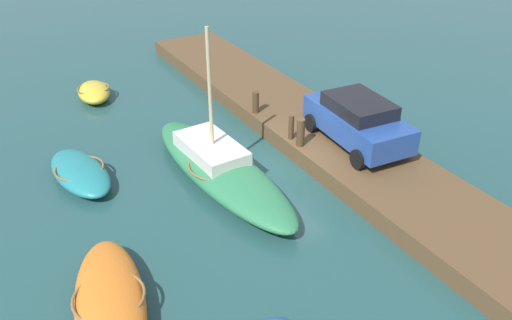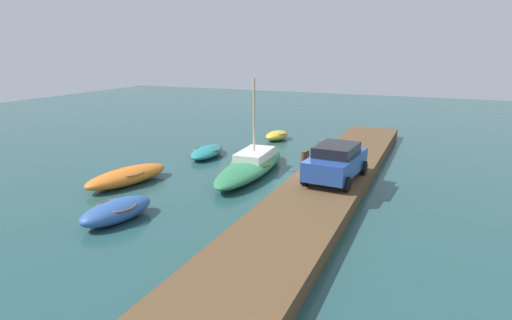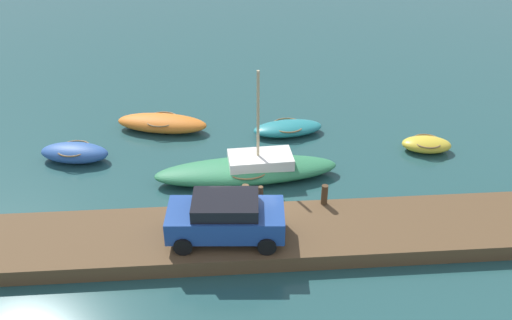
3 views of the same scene
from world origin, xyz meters
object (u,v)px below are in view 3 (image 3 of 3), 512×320
at_px(rowboat_blue, 75,153).
at_px(rowboat_orange, 162,123).
at_px(rowboat_teal, 288,128).
at_px(mooring_post_mid_west, 261,197).
at_px(dinghy_yellow, 427,144).
at_px(mooring_post_mid_east, 324,195).
at_px(parked_car, 226,217).
at_px(mooring_post_west, 246,196).
at_px(sailboat_green, 248,169).

relative_size(rowboat_blue, rowboat_orange, 0.69).
bearing_deg(rowboat_teal, mooring_post_mid_west, -112.48).
xyz_separation_m(dinghy_yellow, mooring_post_mid_east, (-5.68, -4.71, 0.67)).
height_order(mooring_post_mid_east, parked_car, parked_car).
relative_size(dinghy_yellow, mooring_post_west, 2.48).
relative_size(mooring_post_west, mooring_post_mid_west, 1.10).
bearing_deg(rowboat_blue, mooring_post_mid_west, -21.86).
height_order(sailboat_green, mooring_post_west, sailboat_green).
bearing_deg(mooring_post_mid_east, rowboat_orange, 130.98).
height_order(mooring_post_west, mooring_post_mid_west, mooring_post_west).
distance_m(sailboat_green, mooring_post_mid_east, 4.03).
relative_size(rowboat_blue, rowboat_teal, 0.92).
relative_size(rowboat_teal, mooring_post_west, 3.64).
relative_size(mooring_post_west, mooring_post_mid_east, 1.19).
xyz_separation_m(sailboat_green, mooring_post_mid_east, (2.72, -2.92, 0.52)).
bearing_deg(dinghy_yellow, mooring_post_west, -142.88).
relative_size(sailboat_green, mooring_post_west, 8.11).
xyz_separation_m(rowboat_teal, mooring_post_mid_west, (-1.91, -6.85, 0.73)).
relative_size(rowboat_orange, sailboat_green, 0.60).
relative_size(rowboat_blue, mooring_post_west, 3.36).
distance_m(dinghy_yellow, mooring_post_mid_west, 9.41).
distance_m(rowboat_orange, rowboat_teal, 6.21).
bearing_deg(sailboat_green, parked_car, -106.25).
xyz_separation_m(rowboat_blue, parked_car, (6.62, -6.80, 1.04)).
height_order(rowboat_teal, mooring_post_mid_east, mooring_post_mid_east).
bearing_deg(rowboat_blue, rowboat_orange, 45.70).
xyz_separation_m(mooring_post_west, mooring_post_mid_west, (0.57, 0.00, -0.04)).
distance_m(mooring_post_mid_west, mooring_post_mid_east, 2.44).
bearing_deg(parked_car, mooring_post_mid_west, 56.27).
relative_size(dinghy_yellow, rowboat_teal, 0.68).
height_order(rowboat_orange, mooring_post_mid_east, mooring_post_mid_east).
xyz_separation_m(mooring_post_mid_east, parked_car, (-3.80, -1.75, 0.44)).
xyz_separation_m(dinghy_yellow, mooring_post_mid_west, (-8.12, -4.71, 0.70)).
bearing_deg(rowboat_blue, mooring_post_west, -23.82).
relative_size(dinghy_yellow, mooring_post_mid_east, 2.95).
bearing_deg(mooring_post_mid_west, mooring_post_mid_east, 0.00).
bearing_deg(mooring_post_mid_east, parked_car, -155.29).
xyz_separation_m(dinghy_yellow, rowboat_orange, (-12.36, 2.99, 0.06)).
relative_size(sailboat_green, mooring_post_mid_west, 8.89).
bearing_deg(dinghy_yellow, mooring_post_mid_east, -131.68).
xyz_separation_m(mooring_post_west, parked_car, (-0.79, -1.75, 0.37)).
bearing_deg(mooring_post_west, parked_car, -114.38).
distance_m(rowboat_teal, parked_car, 9.27).
height_order(rowboat_orange, mooring_post_mid_west, mooring_post_mid_west).
xyz_separation_m(rowboat_blue, rowboat_teal, (9.89, 1.79, -0.09)).
height_order(rowboat_blue, mooring_post_mid_east, mooring_post_mid_east).
distance_m(rowboat_orange, mooring_post_mid_east, 10.21).
relative_size(mooring_post_mid_west, mooring_post_mid_east, 1.09).
bearing_deg(rowboat_orange, rowboat_teal, 4.96).
bearing_deg(mooring_post_west, mooring_post_mid_west, 0.00).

